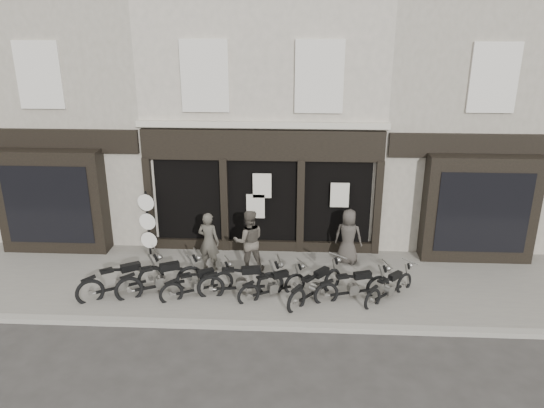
{
  "coord_description": "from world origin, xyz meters",
  "views": [
    {
      "loc": [
        1.07,
        -12.07,
        7.12
      ],
      "look_at": [
        0.36,
        1.6,
        2.12
      ],
      "focal_mm": 35.0,
      "sensor_mm": 36.0,
      "label": 1
    }
  ],
  "objects_px": {
    "motorcycle_6": "(353,288)",
    "motorcycle_7": "(389,289)",
    "man_centre": "(249,241)",
    "motorcycle_0": "(122,282)",
    "motorcycle_2": "(198,286)",
    "motorcycle_5": "(316,288)",
    "man_left": "(209,242)",
    "advert_sign_post": "(148,226)",
    "motorcycle_3": "(242,284)",
    "man_right": "(348,237)",
    "motorcycle_4": "(273,287)",
    "motorcycle_1": "(161,281)"
  },
  "relations": [
    {
      "from": "motorcycle_1",
      "to": "man_left",
      "type": "height_order",
      "value": "man_left"
    },
    {
      "from": "motorcycle_2",
      "to": "man_centre",
      "type": "bearing_deg",
      "value": 22.64
    },
    {
      "from": "motorcycle_5",
      "to": "man_left",
      "type": "height_order",
      "value": "man_left"
    },
    {
      "from": "motorcycle_2",
      "to": "man_centre",
      "type": "height_order",
      "value": "man_centre"
    },
    {
      "from": "motorcycle_0",
      "to": "motorcycle_7",
      "type": "relative_size",
      "value": 1.37
    },
    {
      "from": "man_left",
      "to": "motorcycle_1",
      "type": "bearing_deg",
      "value": 68.27
    },
    {
      "from": "motorcycle_0",
      "to": "motorcycle_4",
      "type": "relative_size",
      "value": 1.17
    },
    {
      "from": "man_right",
      "to": "motorcycle_3",
      "type": "bearing_deg",
      "value": 51.32
    },
    {
      "from": "motorcycle_7",
      "to": "motorcycle_1",
      "type": "bearing_deg",
      "value": 136.84
    },
    {
      "from": "motorcycle_1",
      "to": "motorcycle_5",
      "type": "relative_size",
      "value": 1.22
    },
    {
      "from": "man_left",
      "to": "advert_sign_post",
      "type": "xyz_separation_m",
      "value": [
        -1.98,
        0.89,
        0.05
      ]
    },
    {
      "from": "motorcycle_2",
      "to": "man_centre",
      "type": "distance_m",
      "value": 2.01
    },
    {
      "from": "motorcycle_3",
      "to": "man_centre",
      "type": "height_order",
      "value": "man_centre"
    },
    {
      "from": "motorcycle_4",
      "to": "man_centre",
      "type": "xyz_separation_m",
      "value": [
        -0.75,
        1.44,
        0.66
      ]
    },
    {
      "from": "motorcycle_5",
      "to": "motorcycle_1",
      "type": "bearing_deg",
      "value": 129.03
    },
    {
      "from": "motorcycle_5",
      "to": "man_centre",
      "type": "bearing_deg",
      "value": 91.44
    },
    {
      "from": "motorcycle_6",
      "to": "man_centre",
      "type": "distance_m",
      "value": 3.24
    },
    {
      "from": "motorcycle_5",
      "to": "man_left",
      "type": "distance_m",
      "value": 3.38
    },
    {
      "from": "motorcycle_3",
      "to": "advert_sign_post",
      "type": "height_order",
      "value": "advert_sign_post"
    },
    {
      "from": "motorcycle_1",
      "to": "man_left",
      "type": "bearing_deg",
      "value": 27.26
    },
    {
      "from": "man_centre",
      "to": "motorcycle_6",
      "type": "bearing_deg",
      "value": 141.64
    },
    {
      "from": "motorcycle_2",
      "to": "man_right",
      "type": "distance_m",
      "value": 4.6
    },
    {
      "from": "motorcycle_3",
      "to": "motorcycle_7",
      "type": "relative_size",
      "value": 1.48
    },
    {
      "from": "motorcycle_0",
      "to": "advert_sign_post",
      "type": "bearing_deg",
      "value": 56.64
    },
    {
      "from": "advert_sign_post",
      "to": "motorcycle_6",
      "type": "bearing_deg",
      "value": -12.66
    },
    {
      "from": "motorcycle_6",
      "to": "advert_sign_post",
      "type": "height_order",
      "value": "advert_sign_post"
    },
    {
      "from": "man_left",
      "to": "motorcycle_4",
      "type": "bearing_deg",
      "value": 158.68
    },
    {
      "from": "motorcycle_3",
      "to": "man_right",
      "type": "xyz_separation_m",
      "value": [
        2.9,
        2.02,
        0.52
      ]
    },
    {
      "from": "motorcycle_7",
      "to": "advert_sign_post",
      "type": "height_order",
      "value": "advert_sign_post"
    },
    {
      "from": "motorcycle_3",
      "to": "man_centre",
      "type": "xyz_separation_m",
      "value": [
        0.06,
        1.4,
        0.6
      ]
    },
    {
      "from": "motorcycle_0",
      "to": "motorcycle_5",
      "type": "bearing_deg",
      "value": -31.07
    },
    {
      "from": "motorcycle_6",
      "to": "advert_sign_post",
      "type": "xyz_separation_m",
      "value": [
        -5.95,
        2.31,
        0.64
      ]
    },
    {
      "from": "motorcycle_0",
      "to": "motorcycle_6",
      "type": "relative_size",
      "value": 1.02
    },
    {
      "from": "motorcycle_5",
      "to": "motorcycle_3",
      "type": "bearing_deg",
      "value": 127.55
    },
    {
      "from": "motorcycle_5",
      "to": "man_centre",
      "type": "relative_size",
      "value": 0.98
    },
    {
      "from": "motorcycle_2",
      "to": "advert_sign_post",
      "type": "relative_size",
      "value": 0.86
    },
    {
      "from": "motorcycle_2",
      "to": "man_right",
      "type": "bearing_deg",
      "value": -0.86
    },
    {
      "from": "advert_sign_post",
      "to": "motorcycle_7",
      "type": "bearing_deg",
      "value": -9.41
    },
    {
      "from": "motorcycle_0",
      "to": "motorcycle_2",
      "type": "bearing_deg",
      "value": -30.48
    },
    {
      "from": "motorcycle_2",
      "to": "motorcycle_7",
      "type": "height_order",
      "value": "motorcycle_2"
    },
    {
      "from": "motorcycle_2",
      "to": "motorcycle_4",
      "type": "relative_size",
      "value": 1.04
    },
    {
      "from": "motorcycle_4",
      "to": "man_centre",
      "type": "height_order",
      "value": "man_centre"
    },
    {
      "from": "motorcycle_2",
      "to": "man_right",
      "type": "height_order",
      "value": "man_right"
    },
    {
      "from": "motorcycle_3",
      "to": "motorcycle_7",
      "type": "xyz_separation_m",
      "value": [
        3.82,
        0.03,
        -0.07
      ]
    },
    {
      "from": "motorcycle_0",
      "to": "motorcycle_6",
      "type": "xyz_separation_m",
      "value": [
        6.02,
        0.07,
        -0.04
      ]
    },
    {
      "from": "motorcycle_0",
      "to": "motorcycle_5",
      "type": "relative_size",
      "value": 1.17
    },
    {
      "from": "motorcycle_4",
      "to": "motorcycle_7",
      "type": "distance_m",
      "value": 3.01
    },
    {
      "from": "motorcycle_6",
      "to": "motorcycle_7",
      "type": "height_order",
      "value": "motorcycle_6"
    },
    {
      "from": "motorcycle_7",
      "to": "man_left",
      "type": "bearing_deg",
      "value": 121.06
    },
    {
      "from": "motorcycle_3",
      "to": "man_right",
      "type": "relative_size",
      "value": 1.36
    }
  ]
}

